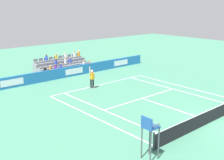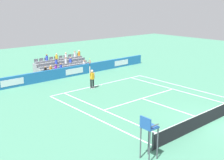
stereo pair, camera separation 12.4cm
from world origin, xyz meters
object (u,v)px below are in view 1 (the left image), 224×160
(loose_tennis_ball, at_px, (220,107))
(umpire_chair, at_px, (150,131))
(tennis_net, at_px, (213,115))
(tennis_player, at_px, (92,78))

(loose_tennis_ball, bearing_deg, umpire_chair, 8.65)
(tennis_net, distance_m, loose_tennis_ball, 3.20)
(tennis_net, xyz_separation_m, umpire_chair, (6.76, 0.40, 1.03))
(umpire_chair, bearing_deg, loose_tennis_ball, -171.35)
(tennis_net, bearing_deg, umpire_chair, 3.38)
(tennis_net, distance_m, umpire_chair, 6.85)
(tennis_player, height_order, loose_tennis_ball, tennis_player)
(loose_tennis_ball, bearing_deg, tennis_net, 20.00)
(umpire_chair, bearing_deg, tennis_net, -176.62)
(tennis_net, height_order, loose_tennis_ball, tennis_net)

